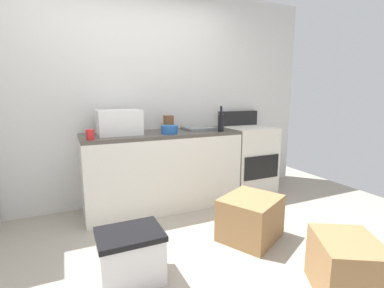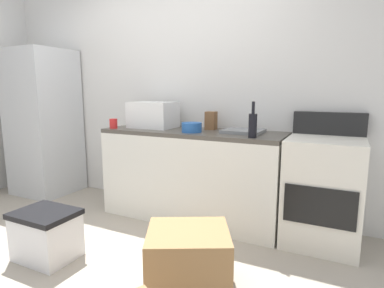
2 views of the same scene
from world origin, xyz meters
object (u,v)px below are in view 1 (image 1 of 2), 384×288
microwave (119,122)px  knife_block (169,123)px  cardboard_box_large (250,218)px  wine_bottle (221,122)px  storage_bin (131,256)px  coffee_mug (90,135)px  stove_oven (247,159)px  cardboard_box_medium (346,268)px  mixing_bowl (169,129)px

microwave → knife_block: (0.61, 0.11, -0.05)m
cardboard_box_large → knife_block: bearing=106.4°
wine_bottle → storage_bin: 1.85m
microwave → coffee_mug: size_ratio=4.60×
microwave → wine_bottle: size_ratio=1.53×
microwave → storage_bin: 1.52m
stove_oven → cardboard_box_medium: bearing=-106.8°
microwave → mixing_bowl: size_ratio=2.42×
coffee_mug → mixing_bowl: bearing=6.3°
stove_oven → cardboard_box_large: (-0.72, -1.08, -0.27)m
stove_oven → mixing_bowl: size_ratio=5.79×
stove_oven → cardboard_box_medium: 2.08m
microwave → coffee_mug: microwave is taller
microwave → cardboard_box_large: bearing=-48.7°
stove_oven → coffee_mug: 2.09m
microwave → stove_oven: bearing=-0.9°
microwave → knife_block: bearing=10.5°
knife_block → mixing_bowl: knife_block is taller
knife_block → storage_bin: 1.77m
wine_bottle → knife_block: wine_bottle is taller
knife_block → wine_bottle: bearing=-34.6°
cardboard_box_large → cardboard_box_medium: size_ratio=1.13×
microwave → mixing_bowl: bearing=-16.1°
wine_bottle → storage_bin: wine_bottle is taller
stove_oven → cardboard_box_large: size_ratio=2.09×
cardboard_box_medium → cardboard_box_large: bearing=98.0°
stove_oven → wine_bottle: wine_bottle is taller
microwave → storage_bin: microwave is taller
coffee_mug → storage_bin: 1.27m
microwave → knife_block: size_ratio=2.56×
stove_oven → cardboard_box_medium: stove_oven is taller
coffee_mug → storage_bin: (0.15, -1.00, -0.76)m
stove_oven → storage_bin: 2.26m
coffee_mug → cardboard_box_large: (1.30, -0.86, -0.75)m
coffee_mug → cardboard_box_large: 1.73m
knife_block → storage_bin: (-0.79, -1.36, -0.80)m
coffee_mug → knife_block: size_ratio=0.56×
cardboard_box_medium → storage_bin: (-1.28, 0.75, -0.01)m
stove_oven → microwave: (-1.70, 0.03, 0.57)m
cardboard_box_large → mixing_bowl: bearing=115.0°
microwave → cardboard_box_medium: 2.43m
stove_oven → cardboard_box_medium: (-0.60, -1.97, -0.27)m
mixing_bowl → cardboard_box_medium: mixing_bowl is taller
cardboard_box_large → wine_bottle: bearing=79.1°
mixing_bowl → cardboard_box_medium: 2.07m
stove_oven → cardboard_box_large: 1.33m
knife_block → stove_oven: bearing=-7.4°
microwave → coffee_mug: (-0.33, -0.25, -0.09)m
stove_oven → microwave: 1.79m
wine_bottle → mixing_bowl: bearing=171.0°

